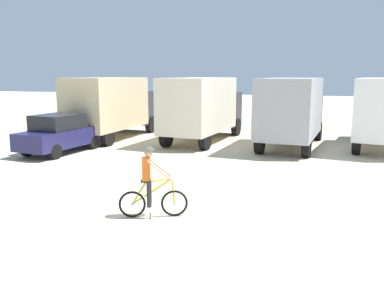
% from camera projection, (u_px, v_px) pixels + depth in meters
% --- Properties ---
extents(ground_plane, '(120.00, 120.00, 0.00)m').
position_uv_depth(ground_plane, '(153.00, 204.00, 11.14)').
color(ground_plane, beige).
extents(box_truck_tan_camper, '(2.76, 6.88, 3.35)m').
position_uv_depth(box_truck_tan_camper, '(112.00, 105.00, 22.26)').
color(box_truck_tan_camper, '#CCB78E').
rests_on(box_truck_tan_camper, ground).
extents(box_truck_cream_rv, '(3.11, 6.97, 3.35)m').
position_uv_depth(box_truck_cream_rv, '(203.00, 106.00, 21.21)').
color(box_truck_cream_rv, beige).
rests_on(box_truck_cream_rv, ground).
extents(box_truck_grey_hauler, '(3.07, 6.96, 3.35)m').
position_uv_depth(box_truck_grey_hauler, '(292.00, 109.00, 19.54)').
color(box_truck_grey_hauler, '#9E9EA3').
rests_on(box_truck_grey_hauler, ground).
extents(sedan_parked, '(2.28, 4.39, 1.76)m').
position_uv_depth(sedan_parked, '(60.00, 133.00, 18.31)').
color(sedan_parked, '#1E1E4C').
rests_on(sedan_parked, ground).
extents(cyclist_orange_shirt, '(1.64, 0.75, 1.82)m').
position_uv_depth(cyclist_orange_shirt, '(151.00, 184.00, 10.01)').
color(cyclist_orange_shirt, black).
rests_on(cyclist_orange_shirt, ground).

